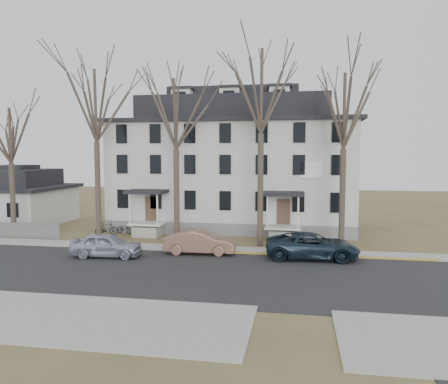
% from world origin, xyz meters
% --- Properties ---
extents(ground, '(120.00, 120.00, 0.00)m').
position_xyz_m(ground, '(0.00, 0.00, 0.00)').
color(ground, brown).
rests_on(ground, ground).
extents(main_road, '(120.00, 10.00, 0.04)m').
position_xyz_m(main_road, '(0.00, 2.00, 0.00)').
color(main_road, '#27272A').
rests_on(main_road, ground).
extents(far_sidewalk, '(120.00, 2.00, 0.08)m').
position_xyz_m(far_sidewalk, '(0.00, 8.00, 0.00)').
color(far_sidewalk, '#A09F97').
rests_on(far_sidewalk, ground).
extents(near_sidewalk_left, '(20.00, 5.00, 0.08)m').
position_xyz_m(near_sidewalk_left, '(-8.00, -5.00, 0.00)').
color(near_sidewalk_left, '#A09F97').
rests_on(near_sidewalk_left, ground).
extents(yellow_curb, '(14.00, 0.25, 0.06)m').
position_xyz_m(yellow_curb, '(5.00, 7.10, 0.00)').
color(yellow_curb, gold).
rests_on(yellow_curb, ground).
extents(boarding_house, '(20.80, 12.36, 12.05)m').
position_xyz_m(boarding_house, '(-2.00, 17.95, 5.38)').
color(boarding_house, slate).
rests_on(boarding_house, ground).
extents(small_house, '(8.70, 8.70, 5.00)m').
position_xyz_m(small_house, '(-22.00, 16.00, 2.25)').
color(small_house, beige).
rests_on(small_house, ground).
extents(tree_far_left, '(8.40, 8.40, 13.72)m').
position_xyz_m(tree_far_left, '(-11.00, 9.80, 10.34)').
color(tree_far_left, '#473B31').
rests_on(tree_far_left, ground).
extents(tree_mid_left, '(7.80, 7.80, 12.74)m').
position_xyz_m(tree_mid_left, '(-5.00, 9.80, 9.60)').
color(tree_mid_left, '#473B31').
rests_on(tree_mid_left, ground).
extents(tree_center, '(9.00, 9.00, 14.70)m').
position_xyz_m(tree_center, '(1.00, 9.80, 11.08)').
color(tree_center, '#473B31').
rests_on(tree_center, ground).
extents(tree_mid_right, '(7.80, 7.80, 12.74)m').
position_xyz_m(tree_mid_right, '(6.50, 9.80, 9.60)').
color(tree_mid_right, '#473B31').
rests_on(tree_mid_right, ground).
extents(tree_bungalow, '(6.60, 6.60, 10.78)m').
position_xyz_m(tree_bungalow, '(-18.00, 9.80, 8.12)').
color(tree_bungalow, '#473B31').
rests_on(tree_bungalow, ground).
extents(car_silver, '(4.50, 2.12, 1.49)m').
position_xyz_m(car_silver, '(-8.09, 4.81, 0.74)').
color(car_silver, '#AFB3C9').
rests_on(car_silver, ground).
extents(car_tan, '(4.64, 1.87, 1.50)m').
position_xyz_m(car_tan, '(-2.59, 6.66, 0.75)').
color(car_tan, '#845B4A').
rests_on(car_tan, ground).
extents(car_navy, '(5.77, 2.86, 1.57)m').
position_xyz_m(car_navy, '(4.48, 6.55, 0.79)').
color(car_navy, '#182635').
rests_on(car_navy, ground).
extents(bicycle_left, '(1.61, 1.01, 0.80)m').
position_xyz_m(bicycle_left, '(-10.18, 12.60, 0.40)').
color(bicycle_left, black).
rests_on(bicycle_left, ground).
extents(bicycle_right, '(1.79, 1.15, 1.04)m').
position_xyz_m(bicycle_right, '(-11.21, 11.52, 0.52)').
color(bicycle_right, black).
rests_on(bicycle_right, ground).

